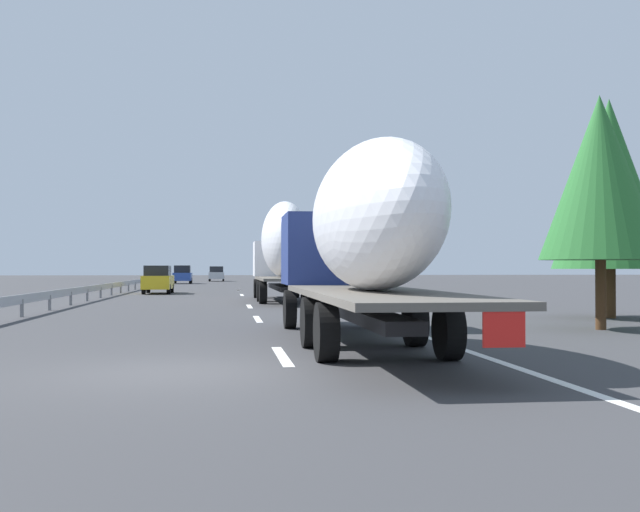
{
  "coord_description": "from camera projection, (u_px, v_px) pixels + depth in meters",
  "views": [
    {
      "loc": [
        -12.14,
        -0.73,
        1.63
      ],
      "look_at": [
        17.86,
        -4.51,
        2.12
      ],
      "focal_mm": 42.71,
      "sensor_mm": 36.0,
      "label": 1
    }
  ],
  "objects": [
    {
      "name": "tree_0",
      "position": [
        610.0,
        184.0,
        24.96
      ],
      "size": [
        3.73,
        3.73,
        7.22
      ],
      "color": "#472D19",
      "rests_on": "ground_plane"
    },
    {
      "name": "lane_stripe_2",
      "position": [
        249.0,
        306.0,
        32.51
      ],
      "size": [
        3.2,
        0.2,
        0.01
      ],
      "primitive_type": "cube",
      "color": "white",
      "rests_on": "ground_plane"
    },
    {
      "name": "car_blue_sedan",
      "position": [
        183.0,
        275.0,
        80.74
      ],
      "size": [
        4.12,
        1.9,
        1.93
      ],
      "color": "#28479E",
      "rests_on": "ground_plane"
    },
    {
      "name": "truck_trailing",
      "position": [
        362.0,
        234.0,
        15.98
      ],
      "size": [
        13.85,
        2.55,
        4.07
      ],
      "color": "navy",
      "rests_on": "ground_plane"
    },
    {
      "name": "guardrail_median",
      "position": [
        129.0,
        283.0,
        53.84
      ],
      "size": [
        94.0,
        0.1,
        0.76
      ],
      "color": "#9EA0A5",
      "rests_on": "ground_plane"
    },
    {
      "name": "truck_lead",
      "position": [
        283.0,
        248.0,
        37.61
      ],
      "size": [
        12.81,
        2.55,
        4.84
      ],
      "color": "silver",
      "rests_on": "ground_plane"
    },
    {
      "name": "lane_stripe_0",
      "position": [
        282.0,
        356.0,
        14.13
      ],
      "size": [
        3.2,
        0.2,
        0.01
      ],
      "primitive_type": "cube",
      "color": "white",
      "rests_on": "ground_plane"
    },
    {
      "name": "lane_stripe_1",
      "position": [
        258.0,
        319.0,
        24.38
      ],
      "size": [
        3.2,
        0.2,
        0.01
      ],
      "primitive_type": "cube",
      "color": "white",
      "rests_on": "ground_plane"
    },
    {
      "name": "lane_stripe_5",
      "position": [
        239.0,
        290.0,
        56.7
      ],
      "size": [
        3.2,
        0.2,
        0.01
      ],
      "primitive_type": "cube",
      "color": "white",
      "rests_on": "ground_plane"
    },
    {
      "name": "ground_plane",
      "position": [
        213.0,
        292.0,
        51.61
      ],
      "size": [
        260.0,
        260.0,
        0.0
      ],
      "primitive_type": "plane",
      "color": "#38383A"
    },
    {
      "name": "car_silver_hatch",
      "position": [
        217.0,
        274.0,
        95.5
      ],
      "size": [
        4.16,
        1.92,
        1.87
      ],
      "color": "#ADB2B7",
      "rests_on": "ground_plane"
    },
    {
      "name": "car_yellow_coupe",
      "position": [
        158.0,
        279.0,
        49.05
      ],
      "size": [
        4.78,
        1.76,
        1.81
      ],
      "color": "gold",
      "rests_on": "ground_plane"
    },
    {
      "name": "tree_2",
      "position": [
        299.0,
        246.0,
        97.31
      ],
      "size": [
        3.22,
        3.22,
        7.04
      ],
      "color": "#472D19",
      "rests_on": "ground_plane"
    },
    {
      "name": "tree_5",
      "position": [
        341.0,
        240.0,
        58.12
      ],
      "size": [
        3.91,
        3.91,
        6.41
      ],
      "color": "#472D19",
      "rests_on": "ground_plane"
    },
    {
      "name": "lane_stripe_3",
      "position": [
        242.0,
        295.0,
        46.47
      ],
      "size": [
        3.2,
        0.2,
        0.01
      ],
      "primitive_type": "cube",
      "color": "white",
      "rests_on": "ground_plane"
    },
    {
      "name": "road_sign",
      "position": [
        312.0,
        260.0,
        51.91
      ],
      "size": [
        0.1,
        0.9,
        3.18
      ],
      "color": "gray",
      "rests_on": "ground_plane"
    },
    {
      "name": "edge_line_right",
      "position": [
        288.0,
        290.0,
        57.25
      ],
      "size": [
        110.0,
        0.2,
        0.01
      ],
      "primitive_type": "cube",
      "color": "white",
      "rests_on": "ground_plane"
    },
    {
      "name": "tree_4",
      "position": [
        600.0,
        177.0,
        20.29
      ],
      "size": [
        3.21,
        3.21,
        6.28
      ],
      "color": "#472D19",
      "rests_on": "ground_plane"
    },
    {
      "name": "lane_stripe_4",
      "position": [
        239.0,
        290.0,
        57.25
      ],
      "size": [
        3.2,
        0.2,
        0.01
      ],
      "primitive_type": "cube",
      "color": "white",
      "rests_on": "ground_plane"
    },
    {
      "name": "tree_3",
      "position": [
        319.0,
        246.0,
        99.09
      ],
      "size": [
        2.44,
        2.44,
        7.16
      ],
      "color": "#472D19",
      "rests_on": "ground_plane"
    },
    {
      "name": "tree_1",
      "position": [
        360.0,
        239.0,
        57.72
      ],
      "size": [
        3.01,
        3.01,
        6.02
      ],
      "color": "#472D19",
      "rests_on": "ground_plane"
    }
  ]
}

